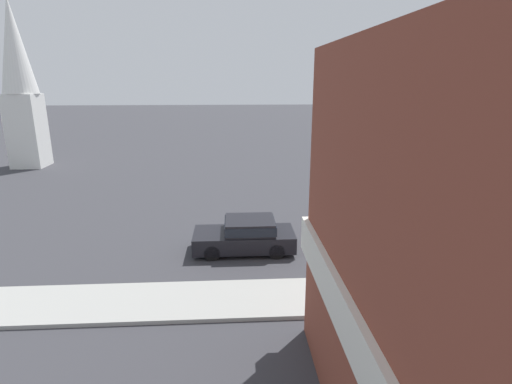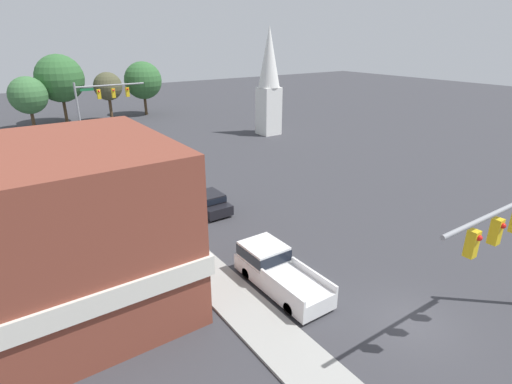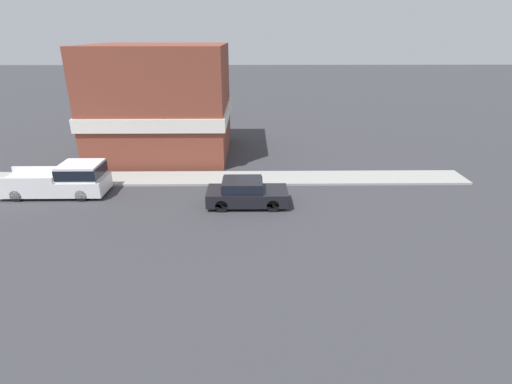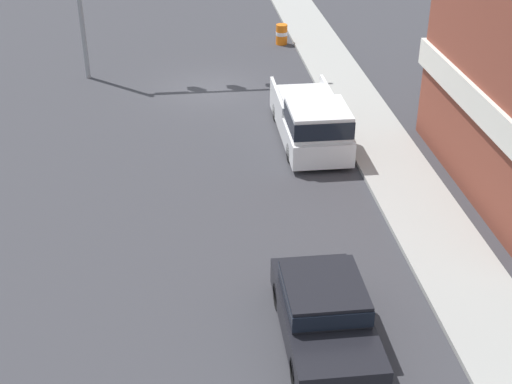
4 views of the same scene
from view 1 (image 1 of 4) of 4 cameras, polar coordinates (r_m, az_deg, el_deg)
car_lead at (r=17.16m, az=-1.43°, el=-6.08°), size 1.93×4.28×1.44m
pickup_truck_parked at (r=18.97m, az=31.67°, el=-5.83°), size 2.09×5.73×1.87m
church_steeple at (r=38.32m, az=-30.72°, el=13.46°), size 2.73×2.73×13.36m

